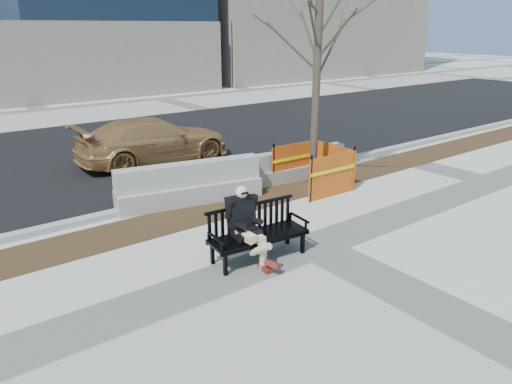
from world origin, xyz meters
TOP-DOWN VIEW (x-y plane):
  - ground at (0.00, 0.00)m, footprint 120.00×120.00m
  - mulch_strip at (0.00, 2.60)m, footprint 40.00×1.20m
  - asphalt_street at (0.00, 8.80)m, footprint 60.00×10.40m
  - curb at (0.00, 3.55)m, footprint 60.00×0.25m
  - bench at (-1.09, 0.20)m, footprint 1.80×0.79m
  - seated_man at (-1.33, 0.27)m, footprint 0.65×0.98m
  - tree_fence at (2.21, 2.36)m, footprint 2.21×2.21m
  - sedan at (0.25, 6.92)m, footprint 4.46×1.88m
  - jersey_barrier_left at (-0.64, 3.31)m, footprint 3.33×1.29m
  - jersey_barrier_right at (2.51, 3.20)m, footprint 2.79×0.84m

SIDE VIEW (x-z plane):
  - ground at x=0.00m, z-range 0.00..0.00m
  - bench at x=-1.09m, z-range -0.47..0.47m
  - seated_man at x=-1.33m, z-range -0.65..0.65m
  - tree_fence at x=2.21m, z-range -2.71..2.71m
  - sedan at x=0.25m, z-range -0.64..0.64m
  - jersey_barrier_left at x=-0.64m, z-range -0.47..0.47m
  - jersey_barrier_right at x=2.51m, z-range -0.39..0.39m
  - asphalt_street at x=0.00m, z-range 0.00..0.01m
  - mulch_strip at x=0.00m, z-range -0.01..0.01m
  - curb at x=0.00m, z-range 0.00..0.12m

